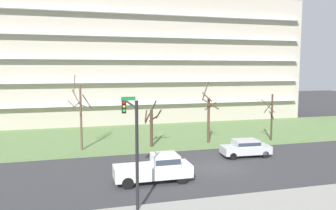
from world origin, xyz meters
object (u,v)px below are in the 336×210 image
object	(u,v)px
tree_far_left	(80,114)
tree_left	(152,124)
tree_right	(271,116)
sedan_silver_center_left	(246,147)
pickup_white_near_left	(156,168)
traffic_signal_mast	(131,130)
tree_center	(208,116)

from	to	relation	value
tree_far_left	tree_left	bearing A→B (deg)	-2.13
tree_right	sedan_silver_center_left	distance (m)	8.11
tree_left	pickup_white_near_left	size ratio (longest dim) A/B	0.88
pickup_white_near_left	traffic_signal_mast	xyz separation A→B (m)	(-2.12, -2.72, 3.27)
tree_left	sedan_silver_center_left	size ratio (longest dim) A/B	1.06
pickup_white_near_left	traffic_signal_mast	size ratio (longest dim) A/B	0.87
tree_left	tree_right	size ratio (longest dim) A/B	0.92
tree_right	sedan_silver_center_left	world-z (taller)	tree_right
tree_far_left	tree_center	xyz separation A→B (m)	(13.17, -0.13, -0.68)
tree_center	pickup_white_near_left	world-z (taller)	tree_center
sedan_silver_center_left	tree_left	bearing A→B (deg)	-35.27
tree_left	tree_far_left	bearing A→B (deg)	177.87
tree_left	pickup_white_near_left	distance (m)	10.68
tree_left	tree_center	size ratio (longest dim) A/B	0.73
tree_far_left	sedan_silver_center_left	bearing A→B (deg)	-23.24
tree_right	traffic_signal_mast	xyz separation A→B (m)	(-17.38, -12.46, 1.52)
tree_right	traffic_signal_mast	world-z (taller)	traffic_signal_mast
tree_center	sedan_silver_center_left	distance (m)	6.50
sedan_silver_center_left	traffic_signal_mast	world-z (taller)	traffic_signal_mast
tree_center	tree_right	distance (m)	7.11
tree_right	traffic_signal_mast	size ratio (longest dim) A/B	0.83
pickup_white_near_left	sedan_silver_center_left	distance (m)	10.41
tree_far_left	tree_left	size ratio (longest dim) A/B	1.54
tree_right	traffic_signal_mast	distance (m)	21.44
tree_center	pickup_white_near_left	size ratio (longest dim) A/B	1.22
sedan_silver_center_left	tree_center	bearing A→B (deg)	-75.59
tree_center	traffic_signal_mast	size ratio (longest dim) A/B	1.06
tree_center	traffic_signal_mast	bearing A→B (deg)	-127.89
tree_left	traffic_signal_mast	distance (m)	13.88
sedan_silver_center_left	traffic_signal_mast	size ratio (longest dim) A/B	0.72
tree_left	sedan_silver_center_left	distance (m)	9.59
tree_far_left	sedan_silver_center_left	distance (m)	15.87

